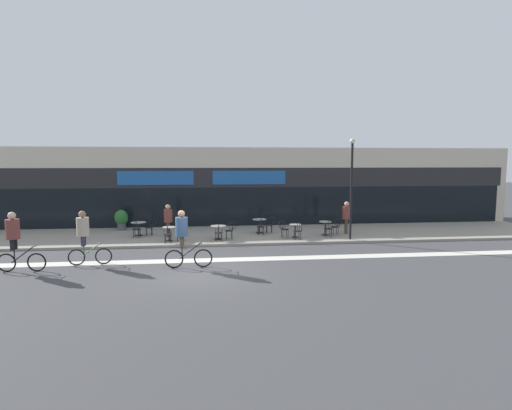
% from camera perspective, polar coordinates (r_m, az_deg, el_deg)
% --- Properties ---
extents(ground_plane, '(120.00, 120.00, 0.00)m').
position_cam_1_polar(ground_plane, '(15.15, -8.25, -9.51)').
color(ground_plane, '#424244').
extents(sidewalk_slab, '(40.00, 5.50, 0.12)m').
position_cam_1_polar(sidewalk_slab, '(22.21, -7.61, -4.31)').
color(sidewalk_slab, gray).
rests_on(sidewalk_slab, ground).
extents(storefront_facade, '(40.00, 4.06, 4.97)m').
position_cam_1_polar(storefront_facade, '(26.60, -7.45, 2.67)').
color(storefront_facade, beige).
rests_on(storefront_facade, ground).
extents(bike_lane_stripe, '(36.00, 0.70, 0.01)m').
position_cam_1_polar(bike_lane_stripe, '(16.91, -8.04, -7.83)').
color(bike_lane_stripe, silver).
rests_on(bike_lane_stripe, ground).
extents(bistro_table_0, '(0.80, 0.80, 0.73)m').
position_cam_1_polar(bistro_table_0, '(22.44, -16.43, -2.87)').
color(bistro_table_0, black).
rests_on(bistro_table_0, sidewalk_slab).
extents(bistro_table_1, '(0.65, 0.65, 0.72)m').
position_cam_1_polar(bistro_table_1, '(20.53, -12.31, -3.65)').
color(bistro_table_1, black).
rests_on(bistro_table_1, sidewalk_slab).
extents(bistro_table_2, '(0.79, 0.79, 0.71)m').
position_cam_1_polar(bistro_table_2, '(20.60, -5.40, -3.48)').
color(bistro_table_2, black).
rests_on(bistro_table_2, sidewalk_slab).
extents(bistro_table_3, '(0.78, 0.78, 0.78)m').
position_cam_1_polar(bistro_table_3, '(22.35, 0.49, -2.58)').
color(bistro_table_3, black).
rests_on(bistro_table_3, sidewalk_slab).
extents(bistro_table_4, '(0.61, 0.61, 0.71)m').
position_cam_1_polar(bistro_table_4, '(21.08, 5.62, -3.30)').
color(bistro_table_4, black).
rests_on(bistro_table_4, sidewalk_slab).
extents(bistro_table_5, '(0.68, 0.68, 0.75)m').
position_cam_1_polar(bistro_table_5, '(22.00, 9.86, -2.88)').
color(bistro_table_5, black).
rests_on(bistro_table_5, sidewalk_slab).
extents(cafe_chair_0_near, '(0.44, 0.59, 0.90)m').
position_cam_1_polar(cafe_chair_0_near, '(21.83, -16.74, -3.16)').
color(cafe_chair_0_near, black).
rests_on(cafe_chair_0_near, sidewalk_slab).
extents(cafe_chair_0_side, '(0.57, 0.40, 0.90)m').
position_cam_1_polar(cafe_chair_0_side, '(22.34, -14.85, -2.90)').
color(cafe_chair_0_side, black).
rests_on(cafe_chair_0_side, sidewalk_slab).
extents(cafe_chair_1_near, '(0.41, 0.58, 0.90)m').
position_cam_1_polar(cafe_chair_1_near, '(19.91, -12.50, -3.93)').
color(cafe_chair_1_near, black).
rests_on(cafe_chair_1_near, sidewalk_slab).
extents(cafe_chair_1_side, '(0.60, 0.44, 0.90)m').
position_cam_1_polar(cafe_chair_1_side, '(20.48, -10.57, -3.61)').
color(cafe_chair_1_side, black).
rests_on(cafe_chair_1_side, sidewalk_slab).
extents(cafe_chair_2_near, '(0.41, 0.58, 0.90)m').
position_cam_1_polar(cafe_chair_2_near, '(19.98, -5.37, -3.78)').
color(cafe_chair_2_near, black).
rests_on(cafe_chair_2_near, sidewalk_slab).
extents(cafe_chair_2_side, '(0.58, 0.41, 0.90)m').
position_cam_1_polar(cafe_chair_2_side, '(20.62, -3.66, -3.45)').
color(cafe_chair_2_side, black).
rests_on(cafe_chair_2_side, sidewalk_slab).
extents(cafe_chair_3_near, '(0.43, 0.59, 0.90)m').
position_cam_1_polar(cafe_chair_3_near, '(21.74, 0.70, -2.94)').
color(cafe_chair_3_near, black).
rests_on(cafe_chair_3_near, sidewalk_slab).
extents(cafe_chair_3_side, '(0.58, 0.41, 0.90)m').
position_cam_1_polar(cafe_chair_3_side, '(22.43, 2.08, -2.66)').
color(cafe_chair_3_side, black).
rests_on(cafe_chair_3_side, sidewalk_slab).
extents(cafe_chair_4_near, '(0.45, 0.60, 0.90)m').
position_cam_1_polar(cafe_chair_4_near, '(20.48, 6.00, -3.54)').
color(cafe_chair_4_near, black).
rests_on(cafe_chair_4_near, sidewalk_slab).
extents(cafe_chair_4_side, '(0.60, 0.45, 0.90)m').
position_cam_1_polar(cafe_chair_4_side, '(20.95, 3.95, -3.30)').
color(cafe_chair_4_side, black).
rests_on(cafe_chair_4_side, sidewalk_slab).
extents(cafe_chair_5_near, '(0.41, 0.58, 0.90)m').
position_cam_1_polar(cafe_chair_5_near, '(21.41, 10.33, -3.18)').
color(cafe_chair_5_near, black).
rests_on(cafe_chair_5_near, sidewalk_slab).
extents(cafe_chair_5_side, '(0.58, 0.41, 0.90)m').
position_cam_1_polar(cafe_chair_5_side, '(22.19, 11.41, -2.88)').
color(cafe_chair_5_side, black).
rests_on(cafe_chair_5_side, sidewalk_slab).
extents(planter_pot, '(0.76, 0.76, 1.19)m').
position_cam_1_polar(planter_pot, '(24.54, -18.68, -1.90)').
color(planter_pot, '#4C4C51').
rests_on(planter_pot, sidewalk_slab).
extents(lamp_post, '(0.26, 0.26, 5.14)m').
position_cam_1_polar(lamp_post, '(20.82, 13.48, 3.27)').
color(lamp_post, black).
rests_on(lamp_post, sidewalk_slab).
extents(cyclist_0, '(1.83, 0.49, 2.25)m').
position_cam_1_polar(cyclist_0, '(15.59, -10.34, -4.16)').
color(cyclist_0, black).
rests_on(cyclist_0, ground).
extents(cyclist_1, '(1.67, 0.56, 2.18)m').
position_cam_1_polar(cyclist_1, '(17.15, -23.34, -3.65)').
color(cyclist_1, black).
rests_on(cyclist_1, ground).
extents(cyclist_2, '(1.79, 0.52, 2.25)m').
position_cam_1_polar(cyclist_2, '(17.27, -31.22, -3.89)').
color(cyclist_2, black).
rests_on(cyclist_2, ground).
extents(pedestrian_near_end, '(0.53, 0.53, 1.79)m').
position_cam_1_polar(pedestrian_near_end, '(22.65, 12.80, -1.34)').
color(pedestrian_near_end, '#4C3D2D').
rests_on(pedestrian_near_end, sidewalk_slab).
extents(pedestrian_far_end, '(0.50, 0.50, 1.73)m').
position_cam_1_polar(pedestrian_far_end, '(21.62, -12.44, -1.78)').
color(pedestrian_far_end, '#4C3D2D').
rests_on(pedestrian_far_end, sidewalk_slab).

